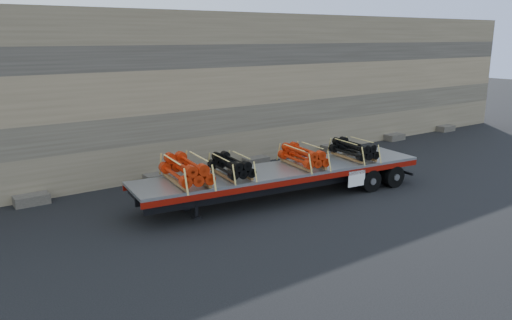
# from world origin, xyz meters

# --- Properties ---
(ground) EXTENTS (120.00, 120.00, 0.00)m
(ground) POSITION_xyz_m (0.00, 0.00, 0.00)
(ground) COLOR black
(ground) RESTS_ON ground
(rock_wall) EXTENTS (44.00, 3.00, 7.00)m
(rock_wall) POSITION_xyz_m (0.00, 6.50, 3.50)
(rock_wall) COLOR #7A6B54
(rock_wall) RESTS_ON ground
(trailer) EXTENTS (11.63, 3.54, 1.14)m
(trailer) POSITION_xyz_m (-0.07, 0.02, 0.57)
(trailer) COLOR #A4A6AC
(trailer) RESTS_ON ground
(bundle_front) EXTENTS (1.42, 2.43, 0.82)m
(bundle_front) POSITION_xyz_m (-3.88, 0.47, 1.55)
(bundle_front) COLOR #B72409
(bundle_front) RESTS_ON trailer
(bundle_midfront) EXTENTS (1.20, 2.05, 0.69)m
(bundle_midfront) POSITION_xyz_m (-2.20, 0.27, 1.49)
(bundle_midfront) COLOR black
(bundle_midfront) RESTS_ON trailer
(bundle_midrear) EXTENTS (1.25, 2.14, 0.72)m
(bundle_midrear) POSITION_xyz_m (0.81, -0.09, 1.50)
(bundle_midrear) COLOR #B72409
(bundle_midrear) RESTS_ON trailer
(bundle_rear) EXTENTS (1.22, 2.09, 0.70)m
(bundle_rear) POSITION_xyz_m (3.23, -0.38, 1.50)
(bundle_rear) COLOR black
(bundle_rear) RESTS_ON trailer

